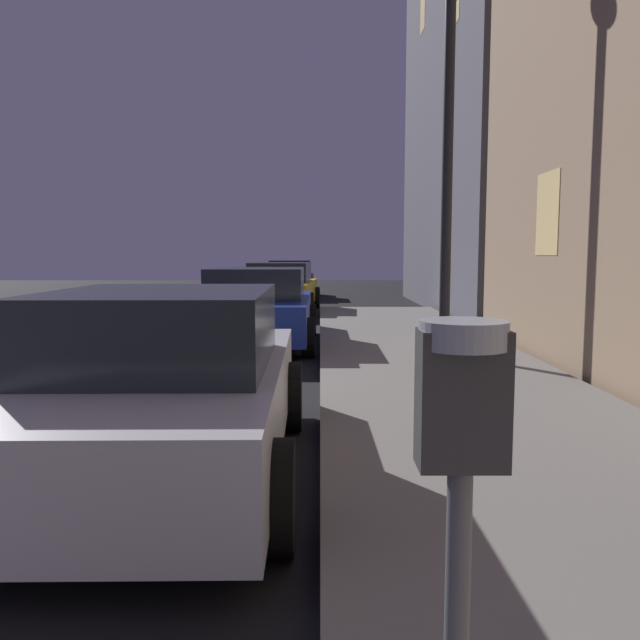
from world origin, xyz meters
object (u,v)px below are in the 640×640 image
parking_meter (459,476)px  car_black (289,279)px  car_yellow_cab (279,288)px  street_lamp (448,91)px  car_blue (256,308)px  car_silver (165,387)px

parking_meter → car_black: (-1.45, 23.39, -0.51)m
car_yellow_cab → car_black: 6.30m
street_lamp → car_blue: bearing=147.4°
car_silver → car_yellow_cab: 13.75m
parking_meter → car_silver: parking_meter is taller
car_yellow_cab → car_black: (-0.00, 6.30, 0.00)m
car_blue → car_yellow_cab: 6.81m
car_yellow_cab → parking_meter: bearing=-85.1°
car_silver → car_black: size_ratio=0.98×
car_yellow_cab → car_black: same height
car_silver → street_lamp: size_ratio=0.68×
car_blue → street_lamp: (3.05, -1.95, 3.37)m
car_yellow_cab → street_lamp: size_ratio=0.76×
car_blue → street_lamp: street_lamp is taller
car_silver → car_yellow_cab: bearing=90.0°
parking_meter → car_yellow_cab: (-1.45, 17.09, -0.51)m
car_blue → street_lamp: size_ratio=0.71×
car_silver → car_blue: same height
car_blue → parking_meter: bearing=-82.0°
car_yellow_cab → car_silver: bearing=-90.0°
car_silver → street_lamp: (3.05, 4.99, 3.37)m
parking_meter → car_silver: size_ratio=0.34×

